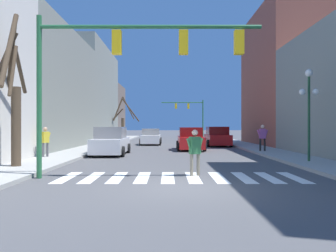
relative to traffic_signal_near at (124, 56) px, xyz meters
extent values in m
plane|color=#4C4C4F|center=(1.94, -1.73, -4.30)|extent=(240.00, 240.00, 0.00)
cube|color=gray|center=(-8.77, 13.87, 0.33)|extent=(6.00, 14.16, 9.25)
cube|color=gray|center=(-8.77, 28.43, 1.32)|extent=(6.00, 14.95, 11.23)
cube|color=#66564C|center=(-8.77, 40.01, -0.24)|extent=(6.00, 8.22, 8.12)
cube|color=#934C3D|center=(12.65, 19.04, 1.92)|extent=(6.00, 11.65, 12.44)
cube|color=white|center=(-2.11, 0.17, -4.30)|extent=(0.45, 2.60, 0.01)
cube|color=white|center=(-1.21, 0.17, -4.30)|extent=(0.45, 2.60, 0.01)
cube|color=white|center=(-0.31, 0.17, -4.30)|extent=(0.45, 2.60, 0.01)
cube|color=white|center=(0.59, 0.17, -4.30)|extent=(0.45, 2.60, 0.01)
cube|color=white|center=(1.49, 0.17, -4.30)|extent=(0.45, 2.60, 0.01)
cube|color=white|center=(2.39, 0.17, -4.30)|extent=(0.45, 2.60, 0.01)
cube|color=white|center=(3.29, 0.17, -4.30)|extent=(0.45, 2.60, 0.01)
cube|color=white|center=(4.19, 0.17, -4.30)|extent=(0.45, 2.60, 0.01)
cube|color=white|center=(5.09, 0.17, -4.30)|extent=(0.45, 2.60, 0.01)
cube|color=white|center=(5.99, 0.17, -4.30)|extent=(0.45, 2.60, 0.01)
cylinder|color=#236038|center=(-3.04, 0.00, -1.43)|extent=(0.18, 0.18, 5.73)
cylinder|color=#236038|center=(0.87, 0.00, 1.03)|extent=(7.81, 0.14, 0.14)
cube|color=yellow|center=(-0.30, 0.00, 0.48)|extent=(0.32, 0.28, 0.84)
cube|color=yellow|center=(2.04, 0.00, 0.48)|extent=(0.32, 0.28, 0.84)
cube|color=yellow|center=(3.99, 0.00, 0.48)|extent=(0.32, 0.28, 0.84)
cylinder|color=#236038|center=(6.92, 39.26, -1.38)|extent=(0.18, 0.18, 5.84)
cylinder|color=#236038|center=(3.70, 39.26, 1.14)|extent=(6.45, 0.14, 0.14)
cube|color=yellow|center=(4.66, 39.26, 0.59)|extent=(0.32, 0.28, 0.84)
cube|color=yellow|center=(2.73, 39.26, 0.59)|extent=(0.32, 0.28, 0.84)
cylinder|color=#1E4C2D|center=(8.26, 4.18, -2.12)|extent=(0.12, 0.12, 4.05)
sphere|color=white|center=(8.26, 4.18, 0.08)|extent=(0.36, 0.36, 0.36)
sphere|color=white|center=(7.94, 4.18, -0.83)|extent=(0.31, 0.31, 0.31)
sphere|color=white|center=(8.58, 4.18, -0.83)|extent=(0.31, 0.31, 0.31)
cube|color=red|center=(5.97, 18.20, -3.69)|extent=(1.91, 4.75, 0.87)
cube|color=maroon|center=(5.97, 18.20, -2.90)|extent=(1.76, 2.47, 0.71)
cylinder|color=black|center=(4.99, 19.67, -3.98)|extent=(0.22, 0.64, 0.64)
cylinder|color=black|center=(6.94, 19.67, -3.98)|extent=(0.22, 0.64, 0.64)
cylinder|color=black|center=(4.99, 16.73, -3.98)|extent=(0.22, 0.64, 0.64)
cylinder|color=black|center=(6.94, 16.73, -3.98)|extent=(0.22, 0.64, 0.64)
cube|color=silver|center=(-2.12, 9.19, -3.68)|extent=(1.83, 4.61, 0.88)
cube|color=slate|center=(-2.12, 9.19, -2.89)|extent=(1.69, 2.40, 0.72)
cylinder|color=black|center=(-3.06, 10.62, -3.98)|extent=(0.22, 0.64, 0.64)
cylinder|color=black|center=(-1.19, 10.62, -3.98)|extent=(0.22, 0.64, 0.64)
cylinder|color=black|center=(-3.06, 7.76, -3.98)|extent=(0.22, 0.64, 0.64)
cylinder|color=black|center=(-1.19, 7.76, -3.98)|extent=(0.22, 0.64, 0.64)
cube|color=red|center=(3.20, 13.30, -3.70)|extent=(1.81, 4.48, 0.85)
cube|color=maroon|center=(3.20, 13.30, -2.93)|extent=(1.66, 2.33, 0.69)
cylinder|color=black|center=(2.27, 14.69, -3.98)|extent=(0.22, 0.64, 0.64)
cylinder|color=black|center=(4.12, 14.69, -3.98)|extent=(0.22, 0.64, 0.64)
cylinder|color=black|center=(2.27, 11.92, -3.98)|extent=(0.22, 0.64, 0.64)
cylinder|color=black|center=(4.12, 11.92, -3.98)|extent=(0.22, 0.64, 0.64)
cube|color=white|center=(-0.16, 20.49, -3.74)|extent=(1.74, 4.73, 0.76)
cube|color=gray|center=(-0.16, 20.49, -3.05)|extent=(1.60, 2.46, 0.62)
cylinder|color=black|center=(0.72, 19.02, -3.98)|extent=(0.22, 0.64, 0.64)
cylinder|color=black|center=(-1.05, 19.02, -3.98)|extent=(0.22, 0.64, 0.64)
cylinder|color=black|center=(0.72, 21.95, -3.98)|extent=(0.22, 0.64, 0.64)
cylinder|color=black|center=(-1.05, 21.95, -3.98)|extent=(0.22, 0.64, 0.64)
cylinder|color=black|center=(7.69, 10.42, -3.73)|extent=(0.12, 0.12, 0.83)
cylinder|color=black|center=(7.99, 10.43, -3.73)|extent=(0.12, 0.12, 0.83)
cube|color=#9E4C93|center=(7.84, 10.42, -2.99)|extent=(0.42, 0.25, 0.66)
sphere|color=beige|center=(7.84, 10.42, -2.51)|extent=(0.23, 0.23, 0.23)
cylinder|color=#9E4C93|center=(7.60, 10.41, -3.03)|extent=(0.29, 0.11, 0.64)
cylinder|color=#9E4C93|center=(8.07, 10.43, -3.03)|extent=(0.29, 0.11, 0.64)
cylinder|color=#4C4C51|center=(-5.13, 6.45, -3.76)|extent=(0.11, 0.11, 0.77)
cylinder|color=#4C4C51|center=(-5.27, 6.21, -3.76)|extent=(0.11, 0.11, 0.77)
cube|color=gold|center=(-5.20, 6.33, -3.08)|extent=(0.37, 0.43, 0.61)
sphere|color=tan|center=(-5.20, 6.33, -2.63)|extent=(0.22, 0.22, 0.22)
cylinder|color=gold|center=(-5.09, 6.52, -3.12)|extent=(0.20, 0.27, 0.59)
cylinder|color=gold|center=(-5.31, 6.14, -3.12)|extent=(0.20, 0.27, 0.59)
cylinder|color=#7A705B|center=(2.62, 0.64, -3.90)|extent=(0.12, 0.12, 0.81)
cylinder|color=#7A705B|center=(2.36, 0.50, -3.90)|extent=(0.12, 0.12, 0.81)
cube|color=#337542|center=(2.49, 0.57, -3.17)|extent=(0.45, 0.39, 0.64)
sphere|color=beige|center=(2.49, 0.57, -2.71)|extent=(0.23, 0.23, 0.23)
cylinder|color=#337542|center=(2.69, 0.68, -3.22)|extent=(0.28, 0.21, 0.62)
cylinder|color=#337542|center=(2.29, 0.46, -3.22)|extent=(0.28, 0.21, 0.62)
cylinder|color=#473828|center=(-4.91, 2.27, -2.48)|extent=(0.39, 0.39, 3.33)
cylinder|color=#473828|center=(-4.84, 1.86, -0.19)|extent=(0.27, 0.96, 2.22)
cylinder|color=#473828|center=(-4.78, 1.40, 0.60)|extent=(0.43, 1.91, 3.32)
cylinder|color=#473828|center=(-5.53, 2.42, 0.23)|extent=(1.44, 0.52, 2.60)
cylinder|color=#473828|center=(-5.07, 3.04, -0.05)|extent=(0.45, 1.67, 1.82)
cylinder|color=#473828|center=(-5.40, 2.89, 0.53)|extent=(1.13, 1.43, 3.04)
cylinder|color=#473828|center=(-4.44, 31.39, -2.80)|extent=(0.39, 0.39, 2.70)
cylinder|color=#473828|center=(-5.18, 31.48, -1.04)|extent=(1.61, 0.38, 1.73)
cylinder|color=#473828|center=(-3.73, 31.67, -0.11)|extent=(1.55, 0.71, 3.01)
cylinder|color=#473828|center=(-3.42, 31.97, -0.44)|extent=(2.15, 1.39, 3.00)
cylinder|color=#473828|center=(-5.01, 31.17, -0.27)|extent=(1.33, 0.65, 3.21)
camera|label=1|loc=(1.50, -11.50, -2.44)|focal=35.00mm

